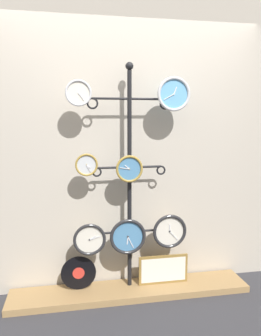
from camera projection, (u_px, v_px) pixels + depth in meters
The scene contains 13 objects.
ground_plane at pixel (138, 316), 2.70m from camera, with size 12.00×12.00×0.00m, color #333338.
shop_wall at pixel (126, 142), 3.05m from camera, with size 4.40×0.04×2.80m.
low_shelf at pixel (131, 291), 3.04m from camera, with size 2.20×0.36×0.06m.
display_stand at pixel (130, 212), 2.99m from camera, with size 0.74×0.35×2.09m.
clock_top_left at pixel (78, 93), 2.66m from camera, with size 0.22×0.04×0.22m.
clock_top_right at pixel (174, 94), 2.82m from camera, with size 0.30×0.04×0.30m.
clock_middle_left at pixel (86, 165), 2.77m from camera, with size 0.19×0.04×0.19m.
clock_middle_center at pixel (129, 169), 2.83m from camera, with size 0.24×0.04×0.24m.
clock_bottom_left at pixel (90, 240), 2.87m from camera, with size 0.29×0.04×0.29m.
clock_bottom_center at pixel (128, 237), 2.92m from camera, with size 0.33×0.04×0.33m.
clock_bottom_right at pixel (170, 231), 3.00m from camera, with size 0.32×0.04×0.32m.
vinyl_record at pixel (79, 273), 2.98m from camera, with size 0.32×0.01×0.32m.
picture_frame at pixel (163, 269), 3.10m from camera, with size 0.47×0.02×0.28m.
Camera 1 is at (-0.52, -2.44, 1.60)m, focal length 35.00 mm.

